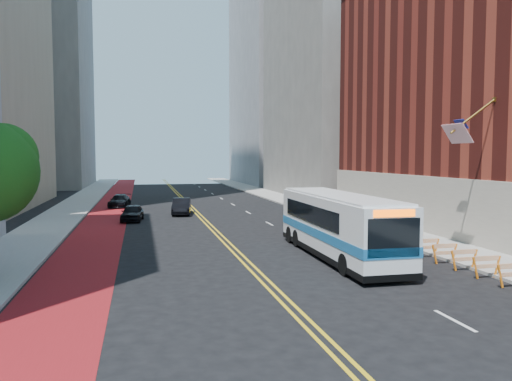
{
  "coord_description": "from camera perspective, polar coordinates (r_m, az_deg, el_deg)",
  "views": [
    {
      "loc": [
        -5.17,
        -16.1,
        5.4
      ],
      "look_at": [
        0.44,
        8.0,
        3.67
      ],
      "focal_mm": 35.0,
      "sensor_mm": 36.0,
      "label": 1
    }
  ],
  "objects": [
    {
      "name": "lane_dashes",
      "position": [
        55.28,
        -2.65,
        -1.6
      ],
      "size": [
        0.14,
        98.2,
        0.01
      ],
      "color": "silver",
      "rests_on": "ground"
    },
    {
      "name": "bus_lane_paint",
      "position": [
        46.51,
        -16.65,
        -2.83
      ],
      "size": [
        3.6,
        140.0,
        0.01
      ],
      "primitive_type": "cube",
      "color": "maroon",
      "rests_on": "ground"
    },
    {
      "name": "center_line_outer",
      "position": [
        46.72,
        -6.45,
        -2.66
      ],
      "size": [
        0.14,
        140.0,
        0.01
      ],
      "primitive_type": "cube",
      "color": "gold",
      "rests_on": "ground"
    },
    {
      "name": "construction_barriers",
      "position": [
        24.94,
        23.74,
        -7.26
      ],
      "size": [
        1.42,
        10.91,
        1.0
      ],
      "color": "orange",
      "rests_on": "ground"
    },
    {
      "name": "ground",
      "position": [
        17.75,
        4.61,
        -13.72
      ],
      "size": [
        160.0,
        160.0,
        0.0
      ],
      "primitive_type": "plane",
      "color": "black",
      "rests_on": "ground"
    },
    {
      "name": "center_line_inner",
      "position": [
        46.68,
        -6.89,
        -2.67
      ],
      "size": [
        0.14,
        140.0,
        0.01
      ],
      "primitive_type": "cube",
      "color": "gold",
      "rests_on": "ground"
    },
    {
      "name": "car_c",
      "position": [
        54.38,
        -15.32,
        -1.16
      ],
      "size": [
        2.47,
        4.66,
        1.29
      ],
      "primitive_type": "imported",
      "rotation": [
        0.0,
        0.0,
        -0.16
      ],
      "color": "black",
      "rests_on": "ground"
    },
    {
      "name": "car_b",
      "position": [
        46.36,
        -8.5,
        -1.8
      ],
      "size": [
        2.16,
        4.71,
        1.5
      ],
      "primitive_type": "imported",
      "rotation": [
        0.0,
        0.0,
        -0.13
      ],
      "color": "black",
      "rests_on": "ground"
    },
    {
      "name": "sidewalk_left",
      "position": [
        46.91,
        -21.41,
        -2.8
      ],
      "size": [
        4.0,
        140.0,
        0.15
      ],
      "primitive_type": "cube",
      "color": "gray",
      "rests_on": "ground"
    },
    {
      "name": "midrise_right_near",
      "position": [
        71.52,
        10.8,
        15.71
      ],
      "size": [
        18.0,
        26.0,
        40.0
      ],
      "primitive_type": "cube",
      "color": "slate",
      "rests_on": "ground"
    },
    {
      "name": "transit_bus",
      "position": [
        26.92,
        9.27,
        -3.83
      ],
      "size": [
        2.86,
        12.28,
        3.36
      ],
      "rotation": [
        0.0,
        0.0,
        -0.01
      ],
      "color": "white",
      "rests_on": "ground"
    },
    {
      "name": "sidewalk_right",
      "position": [
        49.48,
        7.28,
        -2.21
      ],
      "size": [
        4.0,
        140.0,
        0.15
      ],
      "primitive_type": "cube",
      "color": "gray",
      "rests_on": "ground"
    },
    {
      "name": "car_a",
      "position": [
        42.55,
        -13.96,
        -2.49
      ],
      "size": [
        2.07,
        4.16,
        1.36
      ],
      "primitive_type": "imported",
      "rotation": [
        0.0,
        0.0,
        -0.12
      ],
      "color": "black",
      "rests_on": "ground"
    },
    {
      "name": "midrise_right_far",
      "position": [
        100.97,
        4.19,
        16.63
      ],
      "size": [
        20.0,
        28.0,
        55.0
      ],
      "primitive_type": "cube",
      "color": "gray",
      "rests_on": "ground"
    }
  ]
}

